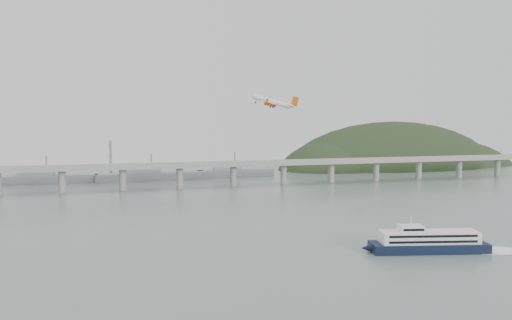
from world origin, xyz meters
name	(u,v)px	position (x,y,z in m)	size (l,w,h in m)	color
ground	(284,234)	(0.00, 0.00, 0.00)	(900.00, 900.00, 0.00)	slate
bridge	(211,168)	(-1.15, 200.00, 17.65)	(800.00, 22.00, 23.90)	gray
headland	(402,181)	(285.18, 331.75, -19.34)	(365.00, 155.00, 156.00)	#1F2D19
distant_fleet	(40,178)	(-155.36, 265.08, 6.22)	(453.00, 60.90, 40.00)	slate
ferry	(429,242)	(52.76, -53.40, 4.60)	(88.80, 30.36, 16.95)	black
airliner	(273,102)	(19.66, 80.09, 74.04)	(31.15, 29.66, 12.70)	white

